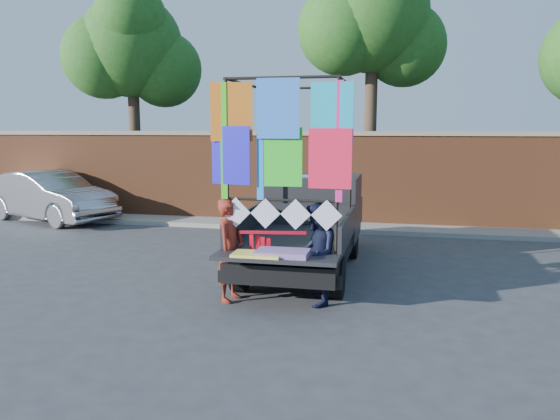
% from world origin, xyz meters
% --- Properties ---
extents(ground, '(90.00, 90.00, 0.00)m').
position_xyz_m(ground, '(0.00, 0.00, 0.00)').
color(ground, '#38383A').
rests_on(ground, ground).
extents(brick_wall, '(30.00, 0.45, 2.61)m').
position_xyz_m(brick_wall, '(0.00, 7.00, 1.33)').
color(brick_wall, brown).
rests_on(brick_wall, ground).
extents(curb, '(30.00, 1.20, 0.12)m').
position_xyz_m(curb, '(0.00, 6.30, 0.06)').
color(curb, gray).
rests_on(curb, ground).
extents(tree_left, '(4.20, 3.30, 7.05)m').
position_xyz_m(tree_left, '(-6.48, 8.12, 5.12)').
color(tree_left, '#38281C').
rests_on(tree_left, ground).
extents(tree_mid, '(4.20, 3.30, 7.73)m').
position_xyz_m(tree_mid, '(1.02, 8.12, 5.70)').
color(tree_mid, '#38281C').
rests_on(tree_mid, ground).
extents(pickup_truck, '(2.18, 5.48, 3.45)m').
position_xyz_m(pickup_truck, '(0.15, 2.51, 0.87)').
color(pickup_truck, black).
rests_on(pickup_truck, ground).
extents(sedan, '(4.69, 3.00, 1.46)m').
position_xyz_m(sedan, '(-8.06, 5.83, 0.73)').
color(sedan, '#A4A6AB').
rests_on(sedan, ground).
extents(woman, '(0.47, 0.65, 1.63)m').
position_xyz_m(woman, '(-0.66, -0.15, 0.81)').
color(woman, maroon).
rests_on(woman, ground).
extents(man, '(0.70, 0.85, 1.59)m').
position_xyz_m(man, '(0.69, -0.08, 0.80)').
color(man, black).
rests_on(man, ground).
extents(streamer_bundle, '(1.03, 0.21, 0.71)m').
position_xyz_m(streamer_bundle, '(-0.10, -0.13, 0.90)').
color(streamer_bundle, red).
rests_on(streamer_bundle, ground).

